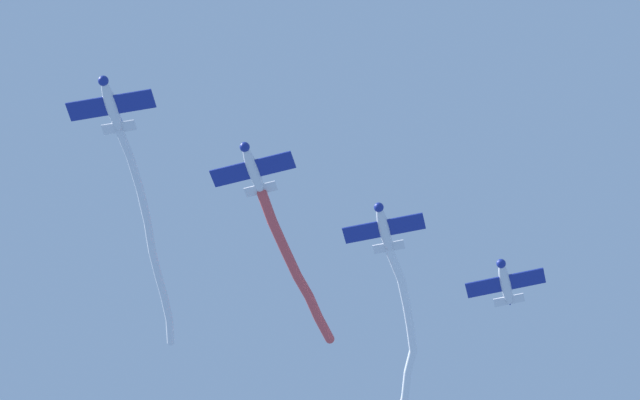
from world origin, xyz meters
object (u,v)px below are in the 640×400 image
Objects in this scene: airplane_left_wing at (253,169)px; airplane_slot at (505,282)px; airplane_right_wing at (384,228)px; airplane_lead at (111,105)px.

airplane_left_wing is 1.01× the size of airplane_slot.
airplane_left_wing is at bearing -47.56° from airplane_right_wing.
airplane_left_wing is 11.90m from airplane_right_wing.
airplane_slot reaches higher than airplane_lead.
airplane_slot reaches higher than airplane_left_wing.
airplane_slot is (-35.61, 2.24, 0.75)m from airplane_lead.
airplane_slot is (-11.87, 0.75, 0.25)m from airplane_right_wing.
airplane_right_wing reaches higher than airplane_left_wing.
airplane_slot is at bearing 129.70° from airplane_lead.
airplane_left_wing is (-11.87, 0.74, 0.25)m from airplane_lead.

